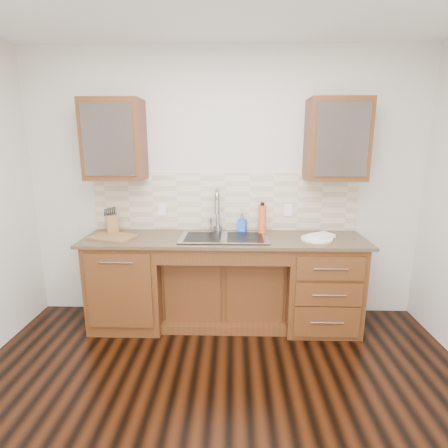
{
  "coord_description": "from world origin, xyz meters",
  "views": [
    {
      "loc": [
        0.09,
        -1.81,
        1.81
      ],
      "look_at": [
        0.0,
        1.4,
        1.05
      ],
      "focal_mm": 28.0,
      "sensor_mm": 36.0,
      "label": 1
    }
  ],
  "objects_px": {
    "plate": "(317,239)",
    "cutting_board": "(113,237)",
    "soap_bottle": "(242,223)",
    "water_bottle": "(262,220)",
    "knife_block": "(112,223)"
  },
  "relations": [
    {
      "from": "soap_bottle",
      "to": "knife_block",
      "type": "xyz_separation_m",
      "value": [
        -1.31,
        -0.1,
        0.01
      ]
    },
    {
      "from": "water_bottle",
      "to": "cutting_board",
      "type": "height_order",
      "value": "water_bottle"
    },
    {
      "from": "plate",
      "to": "cutting_board",
      "type": "distance_m",
      "value": 1.94
    },
    {
      "from": "plate",
      "to": "cutting_board",
      "type": "height_order",
      "value": "cutting_board"
    },
    {
      "from": "water_bottle",
      "to": "cutting_board",
      "type": "xyz_separation_m",
      "value": [
        -1.44,
        -0.2,
        -0.13
      ]
    },
    {
      "from": "water_bottle",
      "to": "plate",
      "type": "distance_m",
      "value": 0.56
    },
    {
      "from": "knife_block",
      "to": "soap_bottle",
      "type": "bearing_deg",
      "value": -18.57
    },
    {
      "from": "soap_bottle",
      "to": "plate",
      "type": "height_order",
      "value": "soap_bottle"
    },
    {
      "from": "soap_bottle",
      "to": "knife_block",
      "type": "distance_m",
      "value": 1.32
    },
    {
      "from": "water_bottle",
      "to": "plate",
      "type": "relative_size",
      "value": 0.97
    },
    {
      "from": "soap_bottle",
      "to": "cutting_board",
      "type": "distance_m",
      "value": 1.28
    },
    {
      "from": "soap_bottle",
      "to": "cutting_board",
      "type": "relative_size",
      "value": 0.44
    },
    {
      "from": "knife_block",
      "to": "cutting_board",
      "type": "bearing_deg",
      "value": -92.56
    },
    {
      "from": "knife_block",
      "to": "cutting_board",
      "type": "distance_m",
      "value": 0.22
    },
    {
      "from": "plate",
      "to": "cutting_board",
      "type": "bearing_deg",
      "value": 179.63
    }
  ]
}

